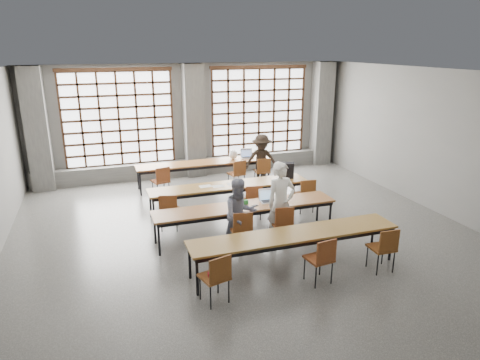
{
  "coord_description": "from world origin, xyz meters",
  "views": [
    {
      "loc": [
        -2.93,
        -7.83,
        4.02
      ],
      "look_at": [
        -0.12,
        0.4,
        1.27
      ],
      "focal_mm": 32.0,
      "sensor_mm": 36.0,
      "label": 1
    }
  ],
  "objects_px": {
    "phone": "(255,206)",
    "red_pouch": "(214,274)",
    "laptop_front": "(268,198)",
    "chair_near_left": "(217,274)",
    "plastic_bag": "(233,154)",
    "desk_row_a": "(205,164)",
    "student_male": "(281,203)",
    "chair_back_right": "(263,169)",
    "chair_near_right": "(384,245)",
    "chair_mid_left": "(169,208)",
    "chair_near_mid": "(322,256)",
    "desk_row_b": "(229,187)",
    "chair_back_left": "(161,179)",
    "chair_front_left": "(242,227)",
    "green_box": "(242,202)",
    "laptop_back": "(247,155)",
    "student_back": "(261,160)",
    "chair_front_right": "(283,221)",
    "mouse": "(286,200)",
    "chair_back_mid": "(238,171)",
    "student_female": "(240,214)",
    "chair_mid_centre": "(253,198)",
    "chair_mid_right": "(306,192)",
    "desk_row_c": "(246,208)",
    "backpack": "(288,170)",
    "desk_row_d": "(295,236)"
  },
  "relations": [
    {
      "from": "laptop_front",
      "to": "mouse",
      "type": "height_order",
      "value": "laptop_front"
    },
    {
      "from": "student_female",
      "to": "chair_mid_centre",
      "type": "bearing_deg",
      "value": 55.59
    },
    {
      "from": "chair_mid_left",
      "to": "chair_near_right",
      "type": "distance_m",
      "value": 4.62
    },
    {
      "from": "green_box",
      "to": "phone",
      "type": "distance_m",
      "value": 0.29
    },
    {
      "from": "student_back",
      "to": "backpack",
      "type": "xyz_separation_m",
      "value": [
        0.05,
        -1.71,
        0.16
      ]
    },
    {
      "from": "chair_back_mid",
      "to": "student_back",
      "type": "xyz_separation_m",
      "value": [
        0.78,
        0.13,
        0.24
      ]
    },
    {
      "from": "chair_back_right",
      "to": "mouse",
      "type": "height_order",
      "value": "chair_back_right"
    },
    {
      "from": "chair_mid_left",
      "to": "laptop_back",
      "type": "relative_size",
      "value": 2.22
    },
    {
      "from": "desk_row_d",
      "to": "chair_front_right",
      "type": "relative_size",
      "value": 4.55
    },
    {
      "from": "chair_back_right",
      "to": "chair_near_right",
      "type": "relative_size",
      "value": 1.0
    },
    {
      "from": "desk_row_a",
      "to": "red_pouch",
      "type": "xyz_separation_m",
      "value": [
        -1.37,
        -5.94,
        -0.16
      ]
    },
    {
      "from": "green_box",
      "to": "desk_row_d",
      "type": "bearing_deg",
      "value": -75.74
    },
    {
      "from": "chair_back_right",
      "to": "chair_front_left",
      "type": "distance_m",
      "value": 4.23
    },
    {
      "from": "chair_near_right",
      "to": "student_back",
      "type": "distance_m",
      "value": 5.53
    },
    {
      "from": "chair_mid_left",
      "to": "student_female",
      "type": "height_order",
      "value": "student_female"
    },
    {
      "from": "chair_front_right",
      "to": "student_female",
      "type": "height_order",
      "value": "student_female"
    },
    {
      "from": "desk_row_a",
      "to": "student_male",
      "type": "relative_size",
      "value": 2.27
    },
    {
      "from": "chair_mid_right",
      "to": "plastic_bag",
      "type": "xyz_separation_m",
      "value": [
        -0.95,
        2.94,
        0.34
      ]
    },
    {
      "from": "chair_mid_left",
      "to": "chair_near_mid",
      "type": "distance_m",
      "value": 3.77
    },
    {
      "from": "desk_row_c",
      "to": "chair_front_right",
      "type": "distance_m",
      "value": 0.87
    },
    {
      "from": "chair_mid_right",
      "to": "chair_near_right",
      "type": "height_order",
      "value": "same"
    },
    {
      "from": "chair_back_mid",
      "to": "chair_mid_centre",
      "type": "height_order",
      "value": "same"
    },
    {
      "from": "chair_back_left",
      "to": "chair_front_right",
      "type": "height_order",
      "value": "same"
    },
    {
      "from": "chair_back_left",
      "to": "plastic_bag",
      "type": "bearing_deg",
      "value": 16.53
    },
    {
      "from": "chair_near_left",
      "to": "mouse",
      "type": "xyz_separation_m",
      "value": [
        2.24,
        2.24,
        0.21
      ]
    },
    {
      "from": "desk_row_a",
      "to": "desk_row_c",
      "type": "xyz_separation_m",
      "value": [
        -0.05,
        -3.76,
        0.0
      ]
    },
    {
      "from": "phone",
      "to": "laptop_front",
      "type": "bearing_deg",
      "value": 29.29
    },
    {
      "from": "chair_back_mid",
      "to": "chair_mid_right",
      "type": "height_order",
      "value": "same"
    },
    {
      "from": "green_box",
      "to": "chair_front_right",
      "type": "bearing_deg",
      "value": -47.89
    },
    {
      "from": "desk_row_b",
      "to": "chair_front_left",
      "type": "xyz_separation_m",
      "value": [
        -0.41,
        -2.12,
        -0.13
      ]
    },
    {
      "from": "desk_row_b",
      "to": "plastic_bag",
      "type": "xyz_separation_m",
      "value": [
        0.85,
        2.31,
        0.21
      ]
    },
    {
      "from": "laptop_back",
      "to": "plastic_bag",
      "type": "relative_size",
      "value": 1.39
    },
    {
      "from": "desk_row_d",
      "to": "chair_near_mid",
      "type": "distance_m",
      "value": 0.68
    },
    {
      "from": "chair_near_left",
      "to": "plastic_bag",
      "type": "relative_size",
      "value": 3.08
    },
    {
      "from": "laptop_back",
      "to": "mouse",
      "type": "height_order",
      "value": "laptop_back"
    },
    {
      "from": "chair_back_mid",
      "to": "plastic_bag",
      "type": "xyz_separation_m",
      "value": [
        0.08,
        0.68,
        0.34
      ]
    },
    {
      "from": "chair_mid_left",
      "to": "plastic_bag",
      "type": "relative_size",
      "value": 3.08
    },
    {
      "from": "desk_row_b",
      "to": "chair_near_right",
      "type": "relative_size",
      "value": 4.55
    },
    {
      "from": "chair_mid_left",
      "to": "phone",
      "type": "relative_size",
      "value": 6.77
    },
    {
      "from": "chair_near_left",
      "to": "mouse",
      "type": "bearing_deg",
      "value": 44.93
    },
    {
      "from": "desk_row_a",
      "to": "green_box",
      "type": "relative_size",
      "value": 16.0
    },
    {
      "from": "desk_row_b",
      "to": "red_pouch",
      "type": "height_order",
      "value": "desk_row_b"
    },
    {
      "from": "desk_row_b",
      "to": "backpack",
      "type": "xyz_separation_m",
      "value": [
        1.6,
        0.05,
        0.27
      ]
    },
    {
      "from": "desk_row_b",
      "to": "chair_back_left",
      "type": "height_order",
      "value": "chair_back_left"
    },
    {
      "from": "chair_near_right",
      "to": "green_box",
      "type": "height_order",
      "value": "chair_near_right"
    },
    {
      "from": "chair_front_right",
      "to": "student_back",
      "type": "relative_size",
      "value": 0.57
    },
    {
      "from": "chair_back_mid",
      "to": "laptop_back",
      "type": "xyz_separation_m",
      "value": [
        0.54,
        0.74,
        0.25
      ]
    },
    {
      "from": "laptop_back",
      "to": "green_box",
      "type": "height_order",
      "value": "laptop_back"
    },
    {
      "from": "plastic_bag",
      "to": "student_male",
      "type": "bearing_deg",
      "value": -94.68
    },
    {
      "from": "phone",
      "to": "red_pouch",
      "type": "xyz_separation_m",
      "value": [
        -1.49,
        -2.08,
        -0.24
      ]
    }
  ]
}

